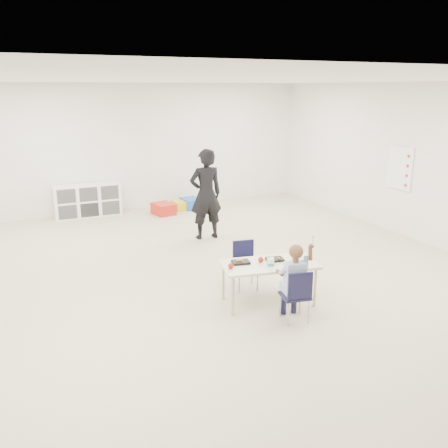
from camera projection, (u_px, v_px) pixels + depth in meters
name	position (u px, v px, depth m)	size (l,w,h in m)	color
room	(219.00, 183.00, 6.69)	(9.00, 9.02, 2.80)	#C0B494
table	(268.00, 283.00, 6.10)	(1.29, 0.81, 0.55)	beige
chair_near	(295.00, 295.00, 5.64)	(0.32, 0.30, 0.66)	black
chair_far	(246.00, 266.00, 6.54)	(0.32, 0.30, 0.66)	black
child	(296.00, 280.00, 5.58)	(0.44, 0.44, 1.04)	#9BACD2
lunch_tray_near	(275.00, 259.00, 6.12)	(0.22, 0.16, 0.03)	black
lunch_tray_far	(241.00, 262.00, 6.02)	(0.22, 0.16, 0.03)	black
milk_carton	(271.00, 262.00, 5.92)	(0.07, 0.07, 0.10)	white
bread_roll	(294.00, 261.00, 6.02)	(0.09, 0.09, 0.07)	tan
apple_near	(261.00, 260.00, 6.04)	(0.07, 0.07, 0.07)	maroon
apple_far	(231.00, 266.00, 5.83)	(0.07, 0.07, 0.07)	maroon
cubby_shelf	(88.00, 200.00, 10.24)	(1.40, 0.40, 0.70)	white
rules_poster	(400.00, 168.00, 8.85)	(0.02, 0.60, 0.80)	white
adult	(206.00, 194.00, 8.62)	(0.61, 0.40, 1.66)	black
bin_red	(163.00, 209.00, 10.45)	(0.39, 0.50, 0.25)	red
bin_yellow	(181.00, 205.00, 10.85)	(0.32, 0.42, 0.20)	gold
bin_blue	(191.00, 203.00, 10.95)	(0.37, 0.48, 0.24)	#1849B4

